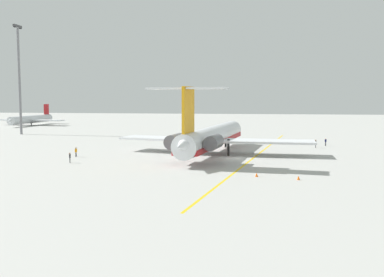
{
  "coord_description": "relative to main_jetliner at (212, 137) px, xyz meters",
  "views": [
    {
      "loc": [
        -76.64,
        -2.94,
        10.81
      ],
      "look_at": [
        5.1,
        8.61,
        2.89
      ],
      "focal_mm": 41.22,
      "sensor_mm": 36.0,
      "label": 1
    }
  ],
  "objects": [
    {
      "name": "taxiway_centreline",
      "position": [
        1.17,
        -8.41,
        -3.35
      ],
      "size": [
        84.84,
        14.83,
        0.01
      ],
      "primitive_type": "cube",
      "rotation": [
        0.0,
        0.0,
        -0.17
      ],
      "color": "gold",
      "rests_on": "ground"
    },
    {
      "name": "ground_crew_portside",
      "position": [
        18.37,
        -23.29,
        -2.28
      ],
      "size": [
        0.27,
        0.41,
        1.69
      ],
      "rotation": [
        0.0,
        0.0,
        0.37
      ],
      "color": "black",
      "rests_on": "ground"
    },
    {
      "name": "main_jetliner",
      "position": [
        0.0,
        0.0,
        0.0
      ],
      "size": [
        42.12,
        37.34,
        12.28
      ],
      "rotation": [
        0.0,
        0.0,
        -0.15
      ],
      "color": "silver",
      "rests_on": "ground"
    },
    {
      "name": "ground",
      "position": [
        -3.93,
        -4.78,
        -3.35
      ],
      "size": [
        389.93,
        389.93,
        0.0
      ],
      "primitive_type": "plane",
      "color": "#ADADA8"
    },
    {
      "name": "ground_crew_starboard",
      "position": [
        14.17,
        -20.61,
        -2.25
      ],
      "size": [
        0.43,
        0.28,
        1.74
      ],
      "rotation": [
        0.0,
        0.0,
        1.26
      ],
      "color": "black",
      "rests_on": "ground"
    },
    {
      "name": "ground_crew_near_nose",
      "position": [
        -13.07,
        21.91,
        -2.28
      ],
      "size": [
        0.35,
        0.29,
        1.69
      ],
      "rotation": [
        0.0,
        0.0,
        5.38
      ],
      "color": "black",
      "rests_on": "ground"
    },
    {
      "name": "safety_cone_nose",
      "position": [
        -22.82,
        -13.53,
        -3.07
      ],
      "size": [
        0.4,
        0.4,
        0.55
      ],
      "primitive_type": "cone",
      "color": "#EA590F",
      "rests_on": "ground"
    },
    {
      "name": "light_mast",
      "position": [
        36.7,
        58.14,
        13.21
      ],
      "size": [
        4.0,
        0.7,
        30.65
      ],
      "color": "slate",
      "rests_on": "ground"
    },
    {
      "name": "safety_cone_wingtip",
      "position": [
        -21.32,
        -8.15,
        -3.07
      ],
      "size": [
        0.4,
        0.4,
        0.55
      ],
      "primitive_type": "cone",
      "color": "#EA590F",
      "rests_on": "ground"
    },
    {
      "name": "ground_crew_near_tail",
      "position": [
        -6.14,
        23.77,
        -2.26
      ],
      "size": [
        0.34,
        0.32,
        1.72
      ],
      "rotation": [
        0.0,
        0.0,
        3.95
      ],
      "color": "black",
      "rests_on": "ground"
    },
    {
      "name": "airliner_far_right",
      "position": [
        72.8,
        74.77,
        -1.07
      ],
      "size": [
        25.91,
        25.65,
        7.74
      ],
      "rotation": [
        0.0,
        0.0,
        3.05
      ],
      "color": "silver",
      "rests_on": "ground"
    }
  ]
}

